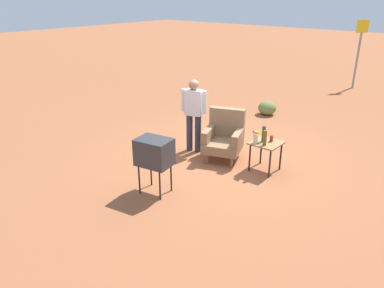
{
  "coord_description": "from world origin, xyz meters",
  "views": [
    {
      "loc": [
        4.22,
        -6.14,
        3.37
      ],
      "look_at": [
        0.04,
        -1.09,
        0.65
      ],
      "focal_mm": 34.55,
      "sensor_mm": 36.0,
      "label": 1
    }
  ],
  "objects_px": {
    "side_table": "(266,146)",
    "soda_can_red": "(271,139)",
    "person_standing": "(194,111)",
    "road_sign": "(359,50)",
    "flower_vase": "(255,136)",
    "tv_on_stand": "(154,152)",
    "bottle_wine_green": "(264,134)",
    "armchair": "(224,136)",
    "bottle_tall_amber": "(265,138)"
  },
  "relations": [
    {
      "from": "road_sign",
      "to": "flower_vase",
      "type": "distance_m",
      "value": 8.5
    },
    {
      "from": "tv_on_stand",
      "to": "armchair",
      "type": "bearing_deg",
      "value": 87.79
    },
    {
      "from": "armchair",
      "to": "bottle_wine_green",
      "type": "distance_m",
      "value": 0.96
    },
    {
      "from": "tv_on_stand",
      "to": "flower_vase",
      "type": "relative_size",
      "value": 3.89
    },
    {
      "from": "road_sign",
      "to": "armchair",
      "type": "bearing_deg",
      "value": -90.64
    },
    {
      "from": "soda_can_red",
      "to": "bottle_tall_amber",
      "type": "xyz_separation_m",
      "value": [
        -0.01,
        -0.25,
        0.09
      ]
    },
    {
      "from": "side_table",
      "to": "soda_can_red",
      "type": "height_order",
      "value": "soda_can_red"
    },
    {
      "from": "side_table",
      "to": "road_sign",
      "type": "distance_m",
      "value": 8.34
    },
    {
      "from": "bottle_tall_amber",
      "to": "side_table",
      "type": "bearing_deg",
      "value": 104.47
    },
    {
      "from": "tv_on_stand",
      "to": "flower_vase",
      "type": "height_order",
      "value": "tv_on_stand"
    },
    {
      "from": "bottle_wine_green",
      "to": "road_sign",
      "type": "bearing_deg",
      "value": 95.71
    },
    {
      "from": "armchair",
      "to": "tv_on_stand",
      "type": "xyz_separation_m",
      "value": [
        -0.08,
        -2.01,
        0.28
      ]
    },
    {
      "from": "side_table",
      "to": "bottle_tall_amber",
      "type": "height_order",
      "value": "bottle_tall_amber"
    },
    {
      "from": "armchair",
      "to": "flower_vase",
      "type": "xyz_separation_m",
      "value": [
        0.85,
        -0.16,
        0.26
      ]
    },
    {
      "from": "tv_on_stand",
      "to": "road_sign",
      "type": "distance_m",
      "value": 10.3
    },
    {
      "from": "side_table",
      "to": "soda_can_red",
      "type": "relative_size",
      "value": 5.01
    },
    {
      "from": "tv_on_stand",
      "to": "person_standing",
      "type": "distance_m",
      "value": 2.0
    },
    {
      "from": "bottle_tall_amber",
      "to": "flower_vase",
      "type": "bearing_deg",
      "value": -168.34
    },
    {
      "from": "armchair",
      "to": "bottle_tall_amber",
      "type": "height_order",
      "value": "armchair"
    },
    {
      "from": "tv_on_stand",
      "to": "person_standing",
      "type": "bearing_deg",
      "value": 109.36
    },
    {
      "from": "side_table",
      "to": "soda_can_red",
      "type": "distance_m",
      "value": 0.19
    },
    {
      "from": "person_standing",
      "to": "bottle_wine_green",
      "type": "relative_size",
      "value": 5.12
    },
    {
      "from": "person_standing",
      "to": "road_sign",
      "type": "distance_m",
      "value": 8.46
    },
    {
      "from": "armchair",
      "to": "person_standing",
      "type": "bearing_deg",
      "value": -170.12
    },
    {
      "from": "soda_can_red",
      "to": "flower_vase",
      "type": "relative_size",
      "value": 0.46
    },
    {
      "from": "armchair",
      "to": "bottle_wine_green",
      "type": "relative_size",
      "value": 3.31
    },
    {
      "from": "armchair",
      "to": "flower_vase",
      "type": "relative_size",
      "value": 4.0
    },
    {
      "from": "person_standing",
      "to": "bottle_tall_amber",
      "type": "bearing_deg",
      "value": 0.08
    },
    {
      "from": "side_table",
      "to": "bottle_wine_green",
      "type": "xyz_separation_m",
      "value": [
        -0.08,
        0.0,
        0.25
      ]
    },
    {
      "from": "soda_can_red",
      "to": "bottle_tall_amber",
      "type": "bearing_deg",
      "value": -92.28
    },
    {
      "from": "person_standing",
      "to": "flower_vase",
      "type": "bearing_deg",
      "value": -1.31
    },
    {
      "from": "armchair",
      "to": "soda_can_red",
      "type": "height_order",
      "value": "armchair"
    },
    {
      "from": "bottle_wine_green",
      "to": "flower_vase",
      "type": "bearing_deg",
      "value": -110.19
    },
    {
      "from": "bottle_wine_green",
      "to": "soda_can_red",
      "type": "bearing_deg",
      "value": 37.95
    },
    {
      "from": "person_standing",
      "to": "road_sign",
      "type": "bearing_deg",
      "value": 84.35
    },
    {
      "from": "tv_on_stand",
      "to": "bottle_wine_green",
      "type": "relative_size",
      "value": 3.22
    },
    {
      "from": "person_standing",
      "to": "flower_vase",
      "type": "height_order",
      "value": "person_standing"
    },
    {
      "from": "armchair",
      "to": "tv_on_stand",
      "type": "distance_m",
      "value": 2.03
    },
    {
      "from": "side_table",
      "to": "bottle_wine_green",
      "type": "relative_size",
      "value": 1.91
    },
    {
      "from": "side_table",
      "to": "flower_vase",
      "type": "distance_m",
      "value": 0.34
    },
    {
      "from": "bottle_tall_amber",
      "to": "flower_vase",
      "type": "height_order",
      "value": "bottle_tall_amber"
    },
    {
      "from": "road_sign",
      "to": "soda_can_red",
      "type": "xyz_separation_m",
      "value": [
        0.95,
        -8.15,
        -0.71
      ]
    },
    {
      "from": "armchair",
      "to": "bottle_tall_amber",
      "type": "bearing_deg",
      "value": -6.97
    },
    {
      "from": "tv_on_stand",
      "to": "side_table",
      "type": "bearing_deg",
      "value": 62.27
    },
    {
      "from": "armchair",
      "to": "bottle_tall_amber",
      "type": "distance_m",
      "value": 1.07
    },
    {
      "from": "person_standing",
      "to": "soda_can_red",
      "type": "distance_m",
      "value": 1.82
    },
    {
      "from": "soda_can_red",
      "to": "bottle_tall_amber",
      "type": "distance_m",
      "value": 0.27
    },
    {
      "from": "bottle_wine_green",
      "to": "flower_vase",
      "type": "relative_size",
      "value": 1.21
    },
    {
      "from": "armchair",
      "to": "soda_can_red",
      "type": "bearing_deg",
      "value": 6.85
    },
    {
      "from": "soda_can_red",
      "to": "bottle_wine_green",
      "type": "bearing_deg",
      "value": -142.05
    }
  ]
}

